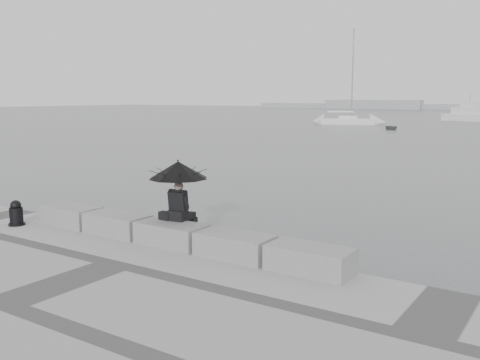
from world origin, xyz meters
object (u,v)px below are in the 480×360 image
Objects in this scene: sailboat_left at (348,121)px; dinghy at (391,127)px; mooring_bollard at (16,215)px; seated_person at (178,175)px; motor_cruiser at (475,116)px.

sailboat_left is 11.41m from dinghy.
mooring_bollard is 0.05× the size of sailboat_left.
seated_person is 0.14× the size of motor_cruiser.
motor_cruiser is 3.45× the size of dinghy.
mooring_bollard is 54.60m from dinghy.
seated_person is at bearing -109.43° from dinghy.
seated_person is 80.78m from motor_cruiser.
mooring_bollard is at bearing -97.48° from sailboat_left.
motor_cruiser is (-7.79, 80.40, -1.14)m from seated_person.
mooring_bollard is 0.07× the size of motor_cruiser.
motor_cruiser reaches higher than seated_person.
seated_person is 0.48× the size of dinghy.
mooring_bollard is 81.57m from motor_cruiser.
motor_cruiser reaches higher than mooring_bollard.
motor_cruiser is (-3.30, 81.51, 0.11)m from mooring_bollard.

